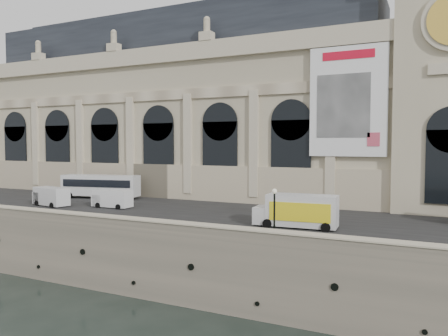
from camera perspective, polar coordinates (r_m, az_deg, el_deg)
The scene contains 10 objects.
ground at distance 47.20m, azimuth -19.67°, elevation -14.25°, with size 260.00×260.00×0.00m, color black.
quay at distance 74.76m, azimuth -0.23°, elevation -5.28°, with size 160.00×70.00×6.00m, color gray.
street at distance 56.35m, azimuth -9.60°, elevation -4.99°, with size 160.00×24.00×0.06m, color #2D2D2D.
parapet at distance 46.09m, azimuth -19.30°, elevation -6.21°, with size 160.00×1.40×1.21m.
museum at distance 73.40m, azimuth -5.90°, elevation 7.64°, with size 69.00×18.70×29.10m.
bus_left at distance 66.18m, azimuth -15.84°, elevation -2.20°, with size 11.93×4.67×3.44m.
van_b at distance 56.36m, azimuth -14.58°, elevation -3.89°, with size 5.11×2.19×2.26m.
van_c at distance 60.40m, azimuth -21.78°, elevation -3.48°, with size 5.71×3.02×2.41m.
box_truck at distance 42.25m, azimuth 9.55°, elevation -5.57°, with size 8.03×3.26×3.17m.
lamp_right at distance 36.61m, azimuth 6.59°, elevation -6.05°, with size 0.44×0.44×4.29m.
Camera 1 is at (32.17, -31.58, 13.98)m, focal length 35.00 mm.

